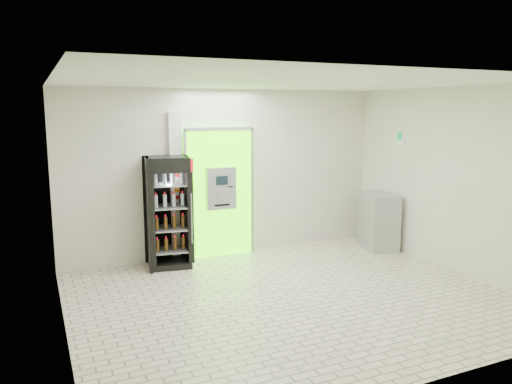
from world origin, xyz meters
TOP-DOWN VIEW (x-y plane):
  - ground at (0.00, 0.00)m, footprint 6.00×6.00m
  - room_shell at (0.00, 0.00)m, footprint 6.00×6.00m
  - atm_assembly at (-0.20, 2.41)m, footprint 1.30×0.24m
  - pillar at (-0.98, 2.45)m, footprint 0.22×0.11m
  - beverage_cooler at (-1.20, 2.19)m, footprint 0.80×0.75m
  - steel_cabinet at (2.72, 1.59)m, footprint 0.71×0.90m
  - exit_sign at (2.99, 1.40)m, footprint 0.02×0.22m

SIDE VIEW (x-z plane):
  - ground at x=0.00m, z-range 0.00..0.00m
  - steel_cabinet at x=2.72m, z-range 0.00..1.07m
  - beverage_cooler at x=-1.20m, z-range -0.04..1.83m
  - atm_assembly at x=-0.20m, z-range 0.01..2.34m
  - pillar at x=-0.98m, z-range 0.00..2.60m
  - room_shell at x=0.00m, z-range -1.16..4.84m
  - exit_sign at x=2.99m, z-range 1.99..2.25m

